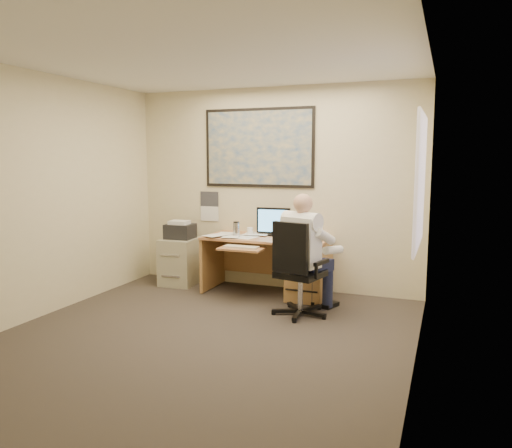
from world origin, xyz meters
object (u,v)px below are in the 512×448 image
at_px(filing_cabinet, 181,257).
at_px(office_chair, 300,289).
at_px(desk, 291,262).
at_px(person, 301,255).

distance_m(filing_cabinet, office_chair, 2.13).
distance_m(desk, filing_cabinet, 1.63).
relative_size(desk, person, 1.16).
bearing_deg(desk, office_chair, -65.95).
height_order(desk, filing_cabinet, desk).
xyz_separation_m(desk, person, (0.33, -0.69, 0.25)).
bearing_deg(filing_cabinet, person, -23.07).
bearing_deg(filing_cabinet, desk, -3.90).
distance_m(desk, office_chair, 0.85).
bearing_deg(filing_cabinet, office_chair, -24.97).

